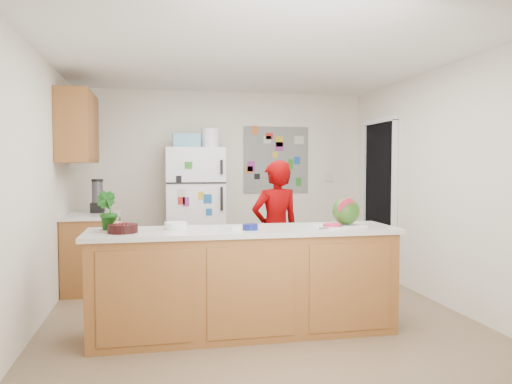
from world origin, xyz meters
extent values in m
cube|color=brown|center=(0.00, 0.00, -0.01)|extent=(4.00, 4.50, 0.02)
cube|color=beige|center=(0.00, 2.26, 1.25)|extent=(4.00, 0.02, 2.50)
cube|color=beige|center=(-2.01, 0.00, 1.25)|extent=(0.02, 4.50, 2.50)
cube|color=beige|center=(2.01, 0.00, 1.25)|extent=(0.02, 4.50, 2.50)
cube|color=white|center=(0.00, 0.00, 2.51)|extent=(4.00, 4.50, 0.02)
cube|color=black|center=(1.99, 1.45, 1.02)|extent=(0.03, 0.85, 2.04)
cube|color=brown|center=(-0.20, -0.50, 0.44)|extent=(2.60, 0.62, 0.88)
cube|color=silver|center=(-0.20, -0.50, 0.90)|extent=(2.68, 0.70, 0.04)
cube|color=brown|center=(-1.69, 1.35, 0.43)|extent=(0.60, 0.80, 0.86)
cube|color=silver|center=(-1.69, 1.35, 0.88)|extent=(0.64, 0.84, 0.04)
cube|color=brown|center=(-1.82, 1.30, 1.90)|extent=(0.35, 1.00, 0.80)
cube|color=silver|center=(-0.45, 1.88, 0.85)|extent=(0.75, 0.70, 1.70)
cube|color=#5999B2|center=(-0.55, 1.88, 1.79)|extent=(0.35, 0.28, 0.18)
cube|color=slate|center=(0.75, 2.24, 1.55)|extent=(0.95, 0.01, 0.95)
imported|color=#640000|center=(0.31, 0.44, 0.76)|extent=(0.63, 0.49, 1.52)
cylinder|color=black|center=(-1.64, 1.52, 1.09)|extent=(0.13, 0.13, 0.38)
cube|color=white|center=(0.67, -0.51, 0.93)|extent=(0.44, 0.37, 0.01)
sphere|color=#254E16|center=(0.73, -0.49, 1.06)|extent=(0.25, 0.25, 0.25)
cylinder|color=red|center=(0.58, -0.56, 0.94)|extent=(0.16, 0.16, 0.02)
cylinder|color=black|center=(-1.22, -0.57, 0.96)|extent=(0.25, 0.25, 0.07)
cylinder|color=white|center=(-0.79, -0.42, 0.95)|extent=(0.22, 0.22, 0.06)
cylinder|color=navy|center=(-0.17, -0.59, 0.95)|extent=(0.16, 0.16, 0.05)
cylinder|color=#C1B398|center=(-1.27, -0.47, 0.93)|extent=(0.30, 0.30, 0.02)
cube|color=silver|center=(-0.23, -0.52, 0.93)|extent=(0.19, 0.17, 0.02)
cube|color=gray|center=(0.47, -0.65, 0.93)|extent=(0.09, 0.05, 0.01)
imported|color=#0D3B12|center=(-1.35, -0.45, 1.09)|extent=(0.24, 0.23, 0.34)
camera|label=1|loc=(-0.95, -4.73, 1.46)|focal=35.00mm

